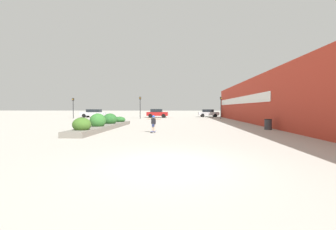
{
  "coord_description": "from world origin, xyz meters",
  "views": [
    {
      "loc": [
        0.39,
        -6.87,
        1.75
      ],
      "look_at": [
        -1.09,
        15.99,
        1.05
      ],
      "focal_mm": 24.0,
      "sensor_mm": 36.0,
      "label": 1
    }
  ],
  "objects_px": {
    "car_leftmost": "(93,113)",
    "traffic_light_left": "(140,104)",
    "car_center_left": "(157,113)",
    "traffic_light_right": "(221,104)",
    "skateboard": "(153,132)",
    "car_center_right": "(208,113)",
    "trash_bin": "(268,124)",
    "car_rightmost": "(281,114)",
    "skateboarder": "(153,122)",
    "traffic_light_far_left": "(73,105)"
  },
  "relations": [
    {
      "from": "car_leftmost",
      "to": "traffic_light_left",
      "type": "xyz_separation_m",
      "value": [
        9.73,
        -4.16,
        1.66
      ]
    },
    {
      "from": "car_center_left",
      "to": "traffic_light_left",
      "type": "xyz_separation_m",
      "value": [
        -2.44,
        -3.86,
        1.64
      ]
    },
    {
      "from": "traffic_light_left",
      "to": "traffic_light_right",
      "type": "bearing_deg",
      "value": 0.48
    },
    {
      "from": "skateboard",
      "to": "car_center_right",
      "type": "xyz_separation_m",
      "value": [
        7.15,
        28.82,
        0.73
      ]
    },
    {
      "from": "trash_bin",
      "to": "traffic_light_right",
      "type": "xyz_separation_m",
      "value": [
        -0.68,
        18.56,
        2.01
      ]
    },
    {
      "from": "skateboard",
      "to": "car_rightmost",
      "type": "relative_size",
      "value": 0.18
    },
    {
      "from": "trash_bin",
      "to": "traffic_light_right",
      "type": "height_order",
      "value": "traffic_light_right"
    },
    {
      "from": "car_center_left",
      "to": "car_center_right",
      "type": "bearing_deg",
      "value": 110.79
    },
    {
      "from": "car_center_left",
      "to": "traffic_light_right",
      "type": "relative_size",
      "value": 1.06
    },
    {
      "from": "car_center_right",
      "to": "skateboarder",
      "type": "bearing_deg",
      "value": -13.93
    },
    {
      "from": "car_leftmost",
      "to": "traffic_light_right",
      "type": "height_order",
      "value": "traffic_light_right"
    },
    {
      "from": "car_leftmost",
      "to": "car_center_right",
      "type": "height_order",
      "value": "car_leftmost"
    },
    {
      "from": "car_center_right",
      "to": "car_rightmost",
      "type": "distance_m",
      "value": 12.94
    },
    {
      "from": "skateboard",
      "to": "car_leftmost",
      "type": "height_order",
      "value": "car_leftmost"
    },
    {
      "from": "car_rightmost",
      "to": "traffic_light_left",
      "type": "distance_m",
      "value": 24.77
    },
    {
      "from": "skateboard",
      "to": "traffic_light_far_left",
      "type": "height_order",
      "value": "traffic_light_far_left"
    },
    {
      "from": "traffic_light_right",
      "to": "traffic_light_far_left",
      "type": "xyz_separation_m",
      "value": [
        -24.86,
        -0.21,
        -0.08
      ]
    },
    {
      "from": "car_center_right",
      "to": "traffic_light_right",
      "type": "height_order",
      "value": "traffic_light_right"
    },
    {
      "from": "skateboarder",
      "to": "trash_bin",
      "type": "height_order",
      "value": "skateboarder"
    },
    {
      "from": "skateboarder",
      "to": "car_leftmost",
      "type": "relative_size",
      "value": 0.25
    },
    {
      "from": "traffic_light_far_left",
      "to": "car_rightmost",
      "type": "bearing_deg",
      "value": 5.73
    },
    {
      "from": "car_center_right",
      "to": "car_center_left",
      "type": "bearing_deg",
      "value": -69.21
    },
    {
      "from": "car_center_left",
      "to": "trash_bin",
      "type": "bearing_deg",
      "value": 27.47
    },
    {
      "from": "traffic_light_left",
      "to": "traffic_light_far_left",
      "type": "distance_m",
      "value": 11.51
    },
    {
      "from": "car_rightmost",
      "to": "traffic_light_right",
      "type": "distance_m",
      "value": 11.73
    },
    {
      "from": "car_center_left",
      "to": "traffic_light_right",
      "type": "distance_m",
      "value": 11.66
    },
    {
      "from": "skateboard",
      "to": "car_rightmost",
      "type": "distance_m",
      "value": 31.5
    },
    {
      "from": "skateboarder",
      "to": "traffic_light_left",
      "type": "distance_m",
      "value": 21.91
    },
    {
      "from": "traffic_light_far_left",
      "to": "trash_bin",
      "type": "bearing_deg",
      "value": -35.69
    },
    {
      "from": "car_leftmost",
      "to": "skateboarder",
      "type": "bearing_deg",
      "value": -149.89
    },
    {
      "from": "skateboarder",
      "to": "car_rightmost",
      "type": "distance_m",
      "value": 31.49
    },
    {
      "from": "car_leftmost",
      "to": "car_center_left",
      "type": "xyz_separation_m",
      "value": [
        12.16,
        -0.3,
        0.02
      ]
    },
    {
      "from": "car_center_right",
      "to": "skateboard",
      "type": "bearing_deg",
      "value": -13.93
    },
    {
      "from": "skateboard",
      "to": "trash_bin",
      "type": "relative_size",
      "value": 0.89
    },
    {
      "from": "skateboarder",
      "to": "trash_bin",
      "type": "distance_m",
      "value": 9.46
    },
    {
      "from": "traffic_light_right",
      "to": "traffic_light_far_left",
      "type": "relative_size",
      "value": 1.04
    },
    {
      "from": "skateboard",
      "to": "traffic_light_left",
      "type": "relative_size",
      "value": 0.21
    },
    {
      "from": "trash_bin",
      "to": "skateboarder",
      "type": "bearing_deg",
      "value": -162.67
    },
    {
      "from": "car_center_left",
      "to": "skateboarder",
      "type": "bearing_deg",
      "value": 5.86
    },
    {
      "from": "skateboard",
      "to": "car_center_left",
      "type": "xyz_separation_m",
      "value": [
        -2.58,
        25.13,
        0.77
      ]
    },
    {
      "from": "traffic_light_left",
      "to": "traffic_light_far_left",
      "type": "xyz_separation_m",
      "value": [
        -11.51,
        -0.1,
        -0.12
      ]
    },
    {
      "from": "car_leftmost",
      "to": "traffic_light_left",
      "type": "height_order",
      "value": "traffic_light_left"
    },
    {
      "from": "skateboarder",
      "to": "car_rightmost",
      "type": "height_order",
      "value": "car_rightmost"
    },
    {
      "from": "car_center_right",
      "to": "traffic_light_far_left",
      "type": "xyz_separation_m",
      "value": [
        -23.67,
        -7.66,
        1.56
      ]
    },
    {
      "from": "skateboard",
      "to": "traffic_light_left",
      "type": "bearing_deg",
      "value": 119.05
    },
    {
      "from": "car_center_right",
      "to": "traffic_light_far_left",
      "type": "bearing_deg",
      "value": -72.07
    },
    {
      "from": "traffic_light_left",
      "to": "traffic_light_right",
      "type": "height_order",
      "value": "traffic_light_left"
    },
    {
      "from": "trash_bin",
      "to": "car_center_left",
      "type": "relative_size",
      "value": 0.22
    },
    {
      "from": "traffic_light_right",
      "to": "car_leftmost",
      "type": "bearing_deg",
      "value": 170.04
    },
    {
      "from": "car_leftmost",
      "to": "car_rightmost",
      "type": "bearing_deg",
      "value": -91.1
    }
  ]
}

